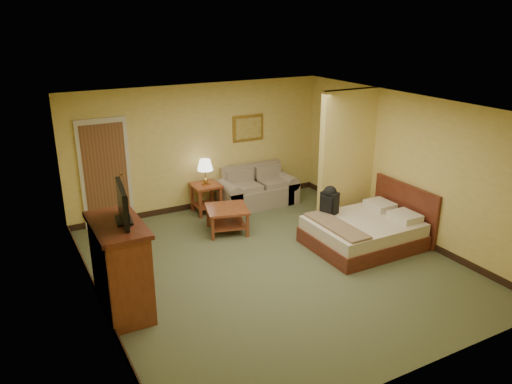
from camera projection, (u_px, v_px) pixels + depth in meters
floor at (273, 265)px, 8.18m from camera, size 6.00×6.00×0.00m
ceiling at (275, 107)px, 7.31m from camera, size 6.00×6.00×0.00m
back_wall at (200, 148)px, 10.23m from camera, size 5.50×0.02×2.60m
left_wall at (92, 224)px, 6.51m from camera, size 0.02×6.00×2.60m
right_wall at (406, 166)px, 8.98m from camera, size 0.02×6.00×2.60m
partition at (347, 158)px, 9.48m from camera, size 1.20×0.15×2.60m
door at (106, 174)px, 9.42m from camera, size 0.94×0.16×2.10m
baseboard at (202, 204)px, 10.64m from camera, size 5.50×0.02×0.12m
loveseat at (257, 192)px, 10.71m from camera, size 1.67×0.77×0.84m
side_table at (206, 194)px, 10.22m from camera, size 0.56×0.56×0.62m
table_lamp at (205, 166)px, 10.02m from camera, size 0.32×0.32×0.52m
coffee_table at (227, 215)px, 9.33m from camera, size 0.92×0.92×0.48m
wall_picture at (248, 128)px, 10.60m from camera, size 0.72×0.04×0.56m
dresser at (121, 267)px, 6.73m from camera, size 0.65×1.23×1.31m
tv at (122, 205)px, 6.48m from camera, size 0.25×0.81×0.50m
bed at (366, 231)px, 8.80m from camera, size 1.90×1.55×1.00m
backpack at (330, 199)px, 8.94m from camera, size 0.30×0.35×0.51m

